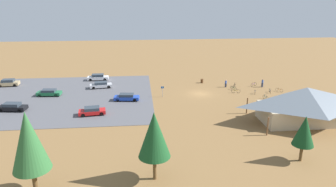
# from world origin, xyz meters

# --- Properties ---
(ground) EXTENTS (160.00, 160.00, 0.00)m
(ground) POSITION_xyz_m (0.00, 0.00, 0.00)
(ground) COLOR olive
(ground) RESTS_ON ground
(parking_lot_asphalt) EXTENTS (34.00, 30.12, 0.05)m
(parking_lot_asphalt) POSITION_xyz_m (26.72, -0.47, 0.03)
(parking_lot_asphalt) COLOR #56565B
(parking_lot_asphalt) RESTS_ON ground
(bike_pavilion) EXTENTS (15.50, 8.78, 5.53)m
(bike_pavilion) POSITION_xyz_m (-13.10, 15.53, 3.12)
(bike_pavilion) COLOR #C6B28E
(bike_pavilion) RESTS_ON ground
(trash_bin) EXTENTS (0.60, 0.60, 0.90)m
(trash_bin) POSITION_xyz_m (-1.96, -7.86, 0.45)
(trash_bin) COLOR brown
(trash_bin) RESTS_ON ground
(lot_sign) EXTENTS (0.56, 0.08, 2.20)m
(lot_sign) POSITION_xyz_m (7.68, 1.22, 1.41)
(lot_sign) COLOR #99999E
(lot_sign) RESTS_ON ground
(pine_far_east) EXTENTS (3.63, 3.63, 8.63)m
(pine_far_east) POSITION_xyz_m (22.63, 30.14, 5.61)
(pine_far_east) COLOR brown
(pine_far_east) RESTS_ON ground
(pine_midwest) EXTENTS (2.49, 2.49, 5.67)m
(pine_midwest) POSITION_xyz_m (-6.66, 26.83, 3.84)
(pine_midwest) COLOR brown
(pine_midwest) RESTS_ON ground
(pine_center) EXTENTS (3.38, 3.38, 7.63)m
(pine_center) POSITION_xyz_m (10.74, 28.92, 5.15)
(pine_center) COLOR brown
(pine_center) RESTS_ON ground
(bicycle_red_edge_south) EXTENTS (0.68, 1.54, 0.80)m
(bicycle_red_edge_south) POSITION_xyz_m (-17.16, 4.64, 0.35)
(bicycle_red_edge_south) COLOR black
(bicycle_red_edge_south) RESTS_ON ground
(bicycle_green_mid_cluster) EXTENTS (0.78, 1.58, 0.82)m
(bicycle_green_mid_cluster) POSITION_xyz_m (-7.43, -2.01, 0.36)
(bicycle_green_mid_cluster) COLOR black
(bicycle_green_mid_cluster) RESTS_ON ground
(bicycle_blue_yard_front) EXTENTS (0.68, 1.52, 0.79)m
(bicycle_blue_yard_front) POSITION_xyz_m (-10.90, 1.05, 0.35)
(bicycle_blue_yard_front) COLOR black
(bicycle_blue_yard_front) RESTS_ON ground
(bicycle_teal_lone_east) EXTENTS (0.52, 1.67, 0.89)m
(bicycle_teal_lone_east) POSITION_xyz_m (-11.56, 4.73, 0.39)
(bicycle_teal_lone_east) COLOR black
(bicycle_teal_lone_east) RESTS_ON ground
(bicycle_yellow_trailside) EXTENTS (1.74, 0.51, 0.88)m
(bicycle_yellow_trailside) POSITION_xyz_m (-7.26, 0.15, 0.39)
(bicycle_yellow_trailside) COLOR black
(bicycle_yellow_trailside) RESTS_ON ground
(bicycle_purple_near_sign) EXTENTS (1.59, 0.89, 0.88)m
(bicycle_purple_near_sign) POSITION_xyz_m (-12.60, -4.16, 0.40)
(bicycle_purple_near_sign) COLOR black
(bicycle_purple_near_sign) RESTS_ON ground
(bicycle_black_lone_west) EXTENTS (0.91, 1.50, 0.81)m
(bicycle_black_lone_west) POSITION_xyz_m (-8.27, -4.04, 0.36)
(bicycle_black_lone_west) COLOR black
(bicycle_black_lone_west) RESTS_ON ground
(bicycle_silver_edge_north) EXTENTS (0.57, 1.60, 0.83)m
(bicycle_silver_edge_north) POSITION_xyz_m (-14.20, 0.57, 0.36)
(bicycle_silver_edge_north) COLOR black
(bicycle_silver_edge_north) RESTS_ON ground
(bicycle_orange_yard_center) EXTENTS (1.03, 1.34, 0.77)m
(bicycle_orange_yard_center) POSITION_xyz_m (-16.34, 0.17, 0.35)
(bicycle_orange_yard_center) COLOR black
(bicycle_orange_yard_center) RESTS_ON ground
(car_green_end_stall) EXTENTS (4.69, 2.15, 1.28)m
(car_green_end_stall) POSITION_xyz_m (29.68, -1.48, 0.70)
(car_green_end_stall) COLOR #1E6B3D
(car_green_end_stall) RESTS_ON parking_lot_asphalt
(car_blue_inner_stall) EXTENTS (4.80, 2.28, 1.29)m
(car_blue_inner_stall) POSITION_xyz_m (14.51, 2.84, 0.70)
(car_blue_inner_stall) COLOR #1E42B2
(car_blue_inner_stall) RESTS_ON parking_lot_asphalt
(car_silver_near_entry) EXTENTS (4.80, 2.53, 1.31)m
(car_silver_near_entry) POSITION_xyz_m (20.21, -5.98, 0.71)
(car_silver_near_entry) COLOR #BCBCC1
(car_silver_near_entry) RESTS_ON parking_lot_asphalt
(car_red_by_curb) EXTENTS (4.48, 2.38, 1.31)m
(car_red_by_curb) POSITION_xyz_m (19.92, 9.53, 0.71)
(car_red_by_curb) COLOR red
(car_red_by_curb) RESTS_ON parking_lot_asphalt
(car_tan_second_row) EXTENTS (4.42, 2.20, 1.50)m
(car_tan_second_row) POSITION_xyz_m (40.27, -9.34, 0.79)
(car_tan_second_row) COLOR tan
(car_tan_second_row) RESTS_ON parking_lot_asphalt
(car_black_far_end) EXTENTS (4.90, 2.39, 1.37)m
(car_black_far_end) POSITION_xyz_m (33.67, 6.33, 0.73)
(car_black_far_end) COLOR black
(car_black_far_end) RESTS_ON parking_lot_asphalt
(car_white_back_corner) EXTENTS (4.73, 1.88, 1.41)m
(car_white_back_corner) POSITION_xyz_m (21.57, -12.36, 0.75)
(car_white_back_corner) COLOR white
(car_white_back_corner) RESTS_ON parking_lot_asphalt
(visitor_at_bikes) EXTENTS (0.36, 0.36, 1.63)m
(visitor_at_bikes) POSITION_xyz_m (-6.34, -4.08, 0.85)
(visitor_at_bikes) COLOR #2D3347
(visitor_at_bikes) RESTS_ON ground
(visitor_near_lot) EXTENTS (0.38, 0.40, 1.78)m
(visitor_near_lot) POSITION_xyz_m (-14.17, -3.38, 0.94)
(visitor_near_lot) COLOR #2D3347
(visitor_near_lot) RESTS_ON ground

